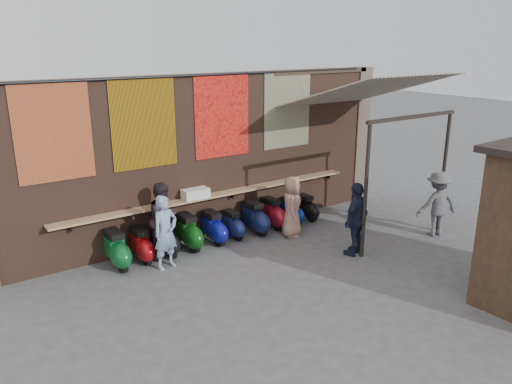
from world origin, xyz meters
TOP-DOWN VIEW (x-y plane):
  - ground at (0.00, 0.00)m, footprint 70.00×70.00m
  - brick_wall at (0.00, 2.70)m, footprint 10.00×0.40m
  - pier_right at (5.20, 2.70)m, footprint 0.50×0.50m
  - eating_counter at (0.00, 2.33)m, footprint 8.00×0.32m
  - shelf_box at (-0.59, 2.30)m, footprint 0.64×0.33m
  - tapestry_redgold at (-3.60, 2.48)m, footprint 1.50×0.02m
  - tapestry_sun at (-1.70, 2.48)m, footprint 1.50×0.02m
  - tapestry_orange at (0.30, 2.48)m, footprint 1.50×0.02m
  - tapestry_multi at (2.30, 2.48)m, footprint 1.50×0.02m
  - hang_rail at (0.00, 2.47)m, footprint 9.50×0.06m
  - scooter_stool_0 at (-2.70, 2.01)m, footprint 0.39×0.87m
  - scooter_stool_1 at (-2.13, 2.03)m, footprint 0.35×0.78m
  - scooter_stool_2 at (-1.53, 2.02)m, footprint 0.36×0.79m
  - scooter_stool_3 at (-0.95, 2.05)m, footprint 0.39×0.87m
  - scooter_stool_4 at (-0.28, 2.02)m, footprint 0.37×0.82m
  - scooter_stool_5 at (0.29, 2.04)m, footprint 0.32×0.72m
  - scooter_stool_6 at (0.91, 1.99)m, footprint 0.39×0.86m
  - scooter_stool_7 at (1.52, 2.04)m, footprint 0.37×0.82m
  - scooter_stool_8 at (2.09, 2.00)m, footprint 0.33×0.74m
  - scooter_stool_9 at (2.65, 2.00)m, footprint 0.33×0.72m
  - diner_left at (-1.81, 1.40)m, footprint 0.67×0.52m
  - diner_right at (-1.56, 2.00)m, footprint 1.06×0.98m
  - shopper_navy at (2.06, -0.41)m, footprint 1.09×0.71m
  - shopper_grey at (4.61, -0.71)m, footprint 1.21×0.94m
  - shopper_tan at (1.56, 1.30)m, footprint 0.86×0.90m
  - stall_shelf at (3.47, -3.15)m, footprint 2.23×0.19m
  - awning_canvas at (3.50, 0.90)m, footprint 3.20×3.28m
  - awning_ledger at (3.50, 2.49)m, footprint 3.30×0.08m
  - awning_header at (3.50, -0.60)m, footprint 3.00×0.08m
  - awning_post_left at (2.10, -0.60)m, footprint 0.09×0.09m
  - awning_post_right at (4.90, -0.60)m, footprint 0.09×0.09m

SIDE VIEW (x-z plane):
  - ground at x=0.00m, z-range 0.00..0.00m
  - scooter_stool_5 at x=0.29m, z-range 0.00..0.68m
  - scooter_stool_9 at x=2.65m, z-range 0.00..0.69m
  - scooter_stool_8 at x=2.09m, z-range 0.00..0.70m
  - scooter_stool_1 at x=-2.13m, z-range 0.00..0.74m
  - scooter_stool_2 at x=-1.53m, z-range 0.00..0.76m
  - scooter_stool_4 at x=-0.28m, z-range 0.00..0.78m
  - scooter_stool_7 at x=1.52m, z-range 0.00..0.78m
  - scooter_stool_6 at x=0.91m, z-range 0.00..0.82m
  - scooter_stool_0 at x=-2.70m, z-range 0.00..0.83m
  - scooter_stool_3 at x=-0.95m, z-range 0.00..0.83m
  - shopper_tan at x=1.56m, z-range 0.00..1.56m
  - diner_left at x=-1.81m, z-range 0.00..1.63m
  - shopper_grey at x=4.61m, z-range 0.00..1.65m
  - shopper_navy at x=2.06m, z-range 0.00..1.72m
  - diner_right at x=-1.56m, z-range 0.00..1.74m
  - stall_shelf at x=3.47m, z-range 1.03..1.09m
  - eating_counter at x=0.00m, z-range 1.08..1.12m
  - shelf_box at x=-0.59m, z-range 1.12..1.36m
  - awning_post_left at x=2.10m, z-range 0.00..3.10m
  - awning_post_right at x=4.90m, z-range 0.00..3.10m
  - brick_wall at x=0.00m, z-range 0.00..4.00m
  - pier_right at x=5.20m, z-range 0.00..4.00m
  - tapestry_redgold at x=-3.60m, z-range 2.00..4.00m
  - tapestry_sun at x=-1.70m, z-range 2.00..4.00m
  - tapestry_orange at x=0.30m, z-range 2.00..4.00m
  - tapestry_multi at x=2.30m, z-range 2.00..4.00m
  - awning_header at x=3.50m, z-range 3.04..3.12m
  - awning_canvas at x=3.50m, z-range 3.07..4.03m
  - awning_ledger at x=3.50m, z-range 3.89..4.01m
  - hang_rail at x=0.00m, z-range 3.95..4.01m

